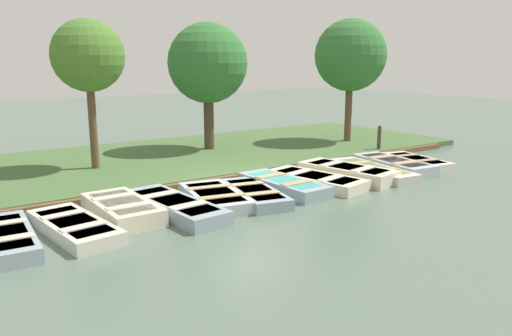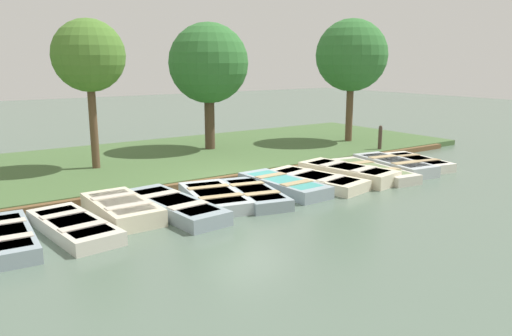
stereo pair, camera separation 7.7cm
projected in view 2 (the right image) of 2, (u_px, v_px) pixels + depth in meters
The scene contains 19 objects.
ground_plane at pixel (245, 187), 14.98m from camera, with size 80.00×80.00×0.00m, color #566B5B.
shore_bank at pixel (173, 158), 18.97m from camera, with size 8.00×24.00×0.21m.
dock_walkway at pixel (222, 176), 16.07m from camera, with size 1.18×21.40×0.19m.
rowboat_0 at pixel (5, 238), 10.24m from camera, with size 2.94×1.18×0.35m.
rowboat_1 at pixel (74, 226), 10.96m from camera, with size 3.04×1.41×0.33m.
rowboat_2 at pixel (122, 209), 12.09m from camera, with size 2.65×1.22×0.43m.
rowboat_3 at pixel (174, 206), 12.43m from camera, with size 3.54×1.38×0.37m.
rowboat_4 at pixel (215, 197), 13.28m from camera, with size 2.95×1.77×0.34m.
rowboat_5 at pixel (254, 194), 13.64m from camera, with size 3.05×1.67×0.33m.
rowboat_6 at pixel (283, 185), 14.53m from camera, with size 3.08×1.23×0.37m.
rowboat_7 at pixel (315, 180), 15.18m from camera, with size 3.35×1.85×0.34m.
rowboat_8 at pixel (348, 172), 15.95m from camera, with size 3.31×1.74×0.44m.
rowboat_9 at pixel (373, 170), 16.51m from camera, with size 3.51×1.40×0.33m.
rowboat_10 at pixel (394, 165), 17.24m from camera, with size 3.20×1.58×0.40m.
rowboat_11 at pixel (418, 162), 17.89m from camera, with size 2.82×1.47×0.33m.
mooring_post_far at pixel (380, 140), 20.10m from camera, with size 0.15×0.15×1.18m.
park_tree_left at pixel (89, 57), 15.92m from camera, with size 2.32×2.32×5.05m.
park_tree_center at pixel (209, 64), 19.58m from camera, with size 3.14×3.14×5.20m.
park_tree_right at pixel (352, 56), 21.48m from camera, with size 3.09×3.09×5.49m.
Camera 2 is at (12.11, -8.01, 3.74)m, focal length 35.00 mm.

